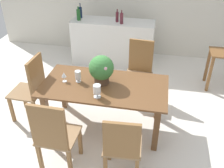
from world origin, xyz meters
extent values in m
plane|color=silver|center=(0.00, 0.00, 0.00)|extent=(7.04, 7.04, 0.00)
cube|color=brown|center=(0.00, -0.17, 0.73)|extent=(1.77, 0.91, 0.03)
cube|color=brown|center=(-0.78, -0.51, 0.36)|extent=(0.08, 0.08, 0.72)
cube|color=brown|center=(0.78, -0.51, 0.36)|extent=(0.08, 0.08, 0.72)
cube|color=brown|center=(-0.78, 0.18, 0.36)|extent=(0.08, 0.08, 0.72)
cube|color=brown|center=(0.78, 0.18, 0.36)|extent=(0.08, 0.08, 0.72)
cube|color=brown|center=(-1.42, 0.02, 0.23)|extent=(0.05, 0.05, 0.45)
cube|color=brown|center=(-1.44, -0.35, 0.23)|extent=(0.05, 0.05, 0.45)
cube|color=brown|center=(-1.03, 0.01, 0.23)|extent=(0.05, 0.05, 0.45)
cube|color=brown|center=(-1.04, -0.36, 0.23)|extent=(0.05, 0.05, 0.45)
cube|color=#8F6F4C|center=(-1.23, -0.17, 0.46)|extent=(0.49, 0.46, 0.03)
cube|color=brown|center=(-1.02, -0.17, 0.77)|extent=(0.05, 0.41, 0.59)
cube|color=brown|center=(0.20, 0.48, 0.23)|extent=(0.05, 0.05, 0.45)
cube|color=brown|center=(0.57, 0.45, 0.23)|extent=(0.05, 0.05, 0.45)
cube|color=brown|center=(0.23, 0.81, 0.23)|extent=(0.05, 0.05, 0.45)
cube|color=brown|center=(0.60, 0.78, 0.23)|extent=(0.05, 0.05, 0.45)
cube|color=#8F6F4C|center=(0.40, 0.63, 0.46)|extent=(0.48, 0.44, 0.03)
cube|color=brown|center=(0.41, 0.81, 0.76)|extent=(0.41, 0.08, 0.58)
cube|color=brown|center=(-0.20, -0.79, 0.23)|extent=(0.05, 0.05, 0.45)
cube|color=brown|center=(-0.59, -0.77, 0.23)|extent=(0.05, 0.05, 0.45)
cube|color=brown|center=(-0.21, -1.16, 0.23)|extent=(0.05, 0.05, 0.45)
cube|color=brown|center=(-0.60, -1.15, 0.23)|extent=(0.05, 0.05, 0.45)
cube|color=#8F6F4C|center=(-0.40, -0.97, 0.46)|extent=(0.48, 0.47, 0.03)
cube|color=brown|center=(-0.40, -1.17, 0.77)|extent=(0.43, 0.05, 0.59)
cube|color=brown|center=(0.57, -0.79, 0.23)|extent=(0.05, 0.05, 0.45)
cube|color=brown|center=(0.20, -0.81, 0.23)|extent=(0.05, 0.05, 0.45)
cube|color=brown|center=(0.23, -1.15, 0.23)|extent=(0.05, 0.05, 0.45)
cube|color=#8F6F4C|center=(0.40, -0.97, 0.46)|extent=(0.47, 0.45, 0.03)
cube|color=brown|center=(0.41, -1.16, 0.72)|extent=(0.41, 0.07, 0.48)
cylinder|color=#4C3828|center=(-0.05, -0.11, 0.80)|extent=(0.21, 0.21, 0.11)
sphere|color=#387538|center=(-0.05, -0.11, 0.99)|extent=(0.35, 0.35, 0.35)
sphere|color=#DB9EB2|center=(0.03, -0.23, 1.05)|extent=(0.05, 0.05, 0.05)
sphere|color=#DB9EB2|center=(0.07, -0.08, 1.02)|extent=(0.04, 0.04, 0.04)
sphere|color=#DB9EB2|center=(-0.13, -0.21, 0.96)|extent=(0.05, 0.05, 0.05)
sphere|color=#DB9EB2|center=(-0.12, -0.03, 1.01)|extent=(0.06, 0.06, 0.06)
sphere|color=#DB9EB2|center=(0.01, -0.01, 1.01)|extent=(0.04, 0.04, 0.04)
cylinder|color=silver|center=(-0.38, -0.15, 0.75)|extent=(0.08, 0.08, 0.01)
cylinder|color=silver|center=(-0.38, -0.15, 0.77)|extent=(0.03, 0.03, 0.03)
cylinder|color=silver|center=(-0.38, -0.15, 0.85)|extent=(0.08, 0.08, 0.13)
cylinder|color=silver|center=(-0.03, -0.47, 0.75)|extent=(0.10, 0.10, 0.01)
cylinder|color=silver|center=(-0.03, -0.47, 0.78)|extent=(0.02, 0.02, 0.05)
cylinder|color=silver|center=(-0.03, -0.47, 0.87)|extent=(0.10, 0.10, 0.12)
cylinder|color=silver|center=(-0.58, -0.18, 0.75)|extent=(0.06, 0.06, 0.00)
cylinder|color=silver|center=(-0.58, -0.18, 0.78)|extent=(0.01, 0.01, 0.07)
cone|color=silver|center=(-0.58, -0.18, 0.86)|extent=(0.07, 0.07, 0.07)
cube|color=silver|center=(-0.28, 1.90, 0.48)|extent=(1.71, 0.55, 0.96)
cylinder|color=#511E28|center=(-0.08, 1.77, 1.07)|extent=(0.07, 0.07, 0.21)
cylinder|color=#511E28|center=(-0.08, 1.77, 1.20)|extent=(0.02, 0.02, 0.06)
cylinder|color=#511E28|center=(-0.19, 1.87, 1.06)|extent=(0.06, 0.06, 0.20)
cylinder|color=#511E28|center=(-0.19, 1.87, 1.19)|extent=(0.02, 0.02, 0.06)
cylinder|color=#0F1E38|center=(-0.98, 1.97, 1.07)|extent=(0.06, 0.06, 0.22)
cylinder|color=#0F1E38|center=(-0.98, 1.97, 1.23)|extent=(0.02, 0.02, 0.08)
cylinder|color=#194C1E|center=(-0.98, 1.81, 1.07)|extent=(0.08, 0.08, 0.22)
cylinder|color=#194C1E|center=(-0.98, 1.81, 1.21)|extent=(0.03, 0.03, 0.06)
cube|color=brown|center=(1.65, 1.15, 0.35)|extent=(0.05, 0.05, 0.70)
cube|color=brown|center=(1.65, 1.51, 0.35)|extent=(0.05, 0.05, 0.70)
camera|label=1|loc=(0.69, -3.10, 2.69)|focal=41.02mm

